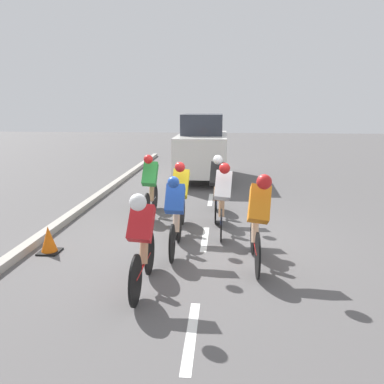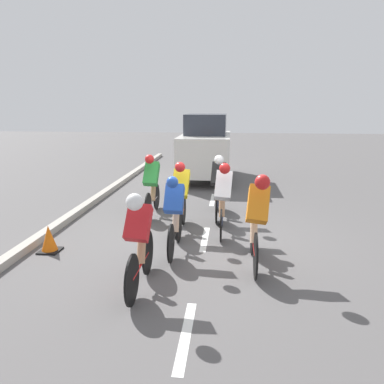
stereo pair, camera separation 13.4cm
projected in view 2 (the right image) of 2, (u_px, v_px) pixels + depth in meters
The scene contains 14 objects.
ground_plane at pixel (205, 240), 7.35m from camera, with size 60.00×60.00×0.00m, color #565454.
lane_stripe_near at pixel (186, 335), 4.31m from camera, with size 0.12×1.40×0.01m, color white.
lane_stripe_mid at pixel (205, 239), 7.41m from camera, with size 0.12×1.40×0.01m, color white.
lane_stripe_far at pixel (213, 200), 10.51m from camera, with size 0.12×1.40×0.01m, color white.
curb at pixel (50, 230), 7.71m from camera, with size 0.20×24.56×0.14m, color #A8A399.
cyclist_black at pixel (218, 185), 8.68m from camera, with size 0.35×1.72×1.51m.
cyclist_blue at pixel (175, 212), 6.58m from camera, with size 0.33×1.67×1.44m.
cyclist_yellow at pixel (181, 196), 7.61m from camera, with size 0.36×1.66×1.52m.
cyclist_orange at pixel (257, 218), 5.94m from camera, with size 0.39×1.69×1.58m.
cyclist_red at pixel (139, 239), 5.19m from camera, with size 0.35×1.64×1.48m.
cyclist_white at pixel (223, 197), 7.50m from camera, with size 0.37×1.63×1.52m.
cyclist_green at pixel (152, 184), 8.79m from camera, with size 0.34×1.67×1.51m.
support_car at pixel (206, 147), 13.32m from camera, with size 1.70×3.94×2.29m.
traffic_cone at pixel (49, 239), 6.72m from camera, with size 0.36×0.36×0.49m.
Camera 2 is at (-0.46, 6.94, 2.57)m, focal length 35.00 mm.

